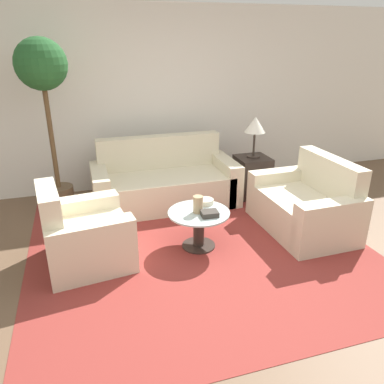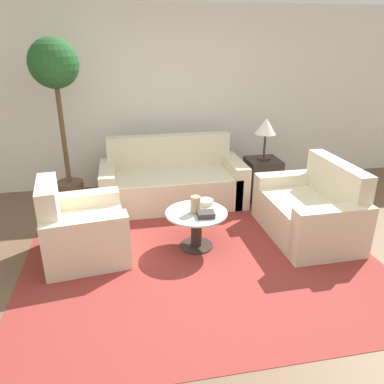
{
  "view_description": "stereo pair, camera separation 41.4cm",
  "coord_description": "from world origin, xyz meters",
  "px_view_note": "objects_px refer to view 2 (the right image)",
  "views": [
    {
      "loc": [
        -1.13,
        -2.68,
        2.12
      ],
      "look_at": [
        -0.01,
        0.99,
        0.55
      ],
      "focal_mm": 35.0,
      "sensor_mm": 36.0,
      "label": 1
    },
    {
      "loc": [
        -0.73,
        -2.78,
        2.12
      ],
      "look_at": [
        -0.01,
        0.99,
        0.55
      ],
      "focal_mm": 35.0,
      "sensor_mm": 36.0,
      "label": 2
    }
  ],
  "objects_px": {
    "sofa_main": "(172,182)",
    "bowl": "(205,202)",
    "table_lamp": "(266,128)",
    "potted_plant": "(57,89)",
    "loveseat": "(312,212)",
    "book_stack": "(206,214)",
    "vase": "(195,205)",
    "armchair": "(79,232)",
    "coffee_table": "(196,225)"
  },
  "relations": [
    {
      "from": "vase",
      "to": "bowl",
      "type": "xyz_separation_m",
      "value": [
        0.15,
        0.19,
        -0.06
      ]
    },
    {
      "from": "sofa_main",
      "to": "book_stack",
      "type": "xyz_separation_m",
      "value": [
        0.15,
        -1.43,
        0.16
      ]
    },
    {
      "from": "armchair",
      "to": "potted_plant",
      "type": "distance_m",
      "value": 1.89
    },
    {
      "from": "armchair",
      "to": "potted_plant",
      "type": "xyz_separation_m",
      "value": [
        -0.24,
        1.37,
        1.28
      ]
    },
    {
      "from": "armchair",
      "to": "book_stack",
      "type": "relative_size",
      "value": 5.17
    },
    {
      "from": "armchair",
      "to": "book_stack",
      "type": "xyz_separation_m",
      "value": [
        1.3,
        -0.17,
        0.16
      ]
    },
    {
      "from": "armchair",
      "to": "table_lamp",
      "type": "bearing_deg",
      "value": -71.96
    },
    {
      "from": "vase",
      "to": "bowl",
      "type": "height_order",
      "value": "vase"
    },
    {
      "from": "armchair",
      "to": "bowl",
      "type": "distance_m",
      "value": 1.38
    },
    {
      "from": "coffee_table",
      "to": "bowl",
      "type": "xyz_separation_m",
      "value": [
        0.14,
        0.18,
        0.18
      ]
    },
    {
      "from": "sofa_main",
      "to": "loveseat",
      "type": "relative_size",
      "value": 1.52
    },
    {
      "from": "table_lamp",
      "to": "book_stack",
      "type": "xyz_separation_m",
      "value": [
        -1.12,
        -1.31,
        -0.57
      ]
    },
    {
      "from": "armchair",
      "to": "sofa_main",
      "type": "bearing_deg",
      "value": -49.46
    },
    {
      "from": "table_lamp",
      "to": "potted_plant",
      "type": "height_order",
      "value": "potted_plant"
    },
    {
      "from": "coffee_table",
      "to": "bowl",
      "type": "height_order",
      "value": "bowl"
    },
    {
      "from": "sofa_main",
      "to": "loveseat",
      "type": "distance_m",
      "value": 1.92
    },
    {
      "from": "loveseat",
      "to": "book_stack",
      "type": "height_order",
      "value": "loveseat"
    },
    {
      "from": "sofa_main",
      "to": "book_stack",
      "type": "bearing_deg",
      "value": -83.91
    },
    {
      "from": "sofa_main",
      "to": "vase",
      "type": "xyz_separation_m",
      "value": [
        0.07,
        -1.32,
        0.23
      ]
    },
    {
      "from": "armchair",
      "to": "vase",
      "type": "xyz_separation_m",
      "value": [
        1.21,
        -0.06,
        0.23
      ]
    },
    {
      "from": "potted_plant",
      "to": "bowl",
      "type": "distance_m",
      "value": 2.31
    },
    {
      "from": "bowl",
      "to": "table_lamp",
      "type": "bearing_deg",
      "value": 43.73
    },
    {
      "from": "loveseat",
      "to": "sofa_main",
      "type": "bearing_deg",
      "value": -132.23
    },
    {
      "from": "bowl",
      "to": "book_stack",
      "type": "distance_m",
      "value": 0.31
    },
    {
      "from": "vase",
      "to": "bowl",
      "type": "distance_m",
      "value": 0.25
    },
    {
      "from": "potted_plant",
      "to": "vase",
      "type": "distance_m",
      "value": 2.29
    },
    {
      "from": "bowl",
      "to": "book_stack",
      "type": "height_order",
      "value": "bowl"
    },
    {
      "from": "sofa_main",
      "to": "table_lamp",
      "type": "height_order",
      "value": "table_lamp"
    },
    {
      "from": "loveseat",
      "to": "vase",
      "type": "height_order",
      "value": "loveseat"
    },
    {
      "from": "loveseat",
      "to": "potted_plant",
      "type": "height_order",
      "value": "potted_plant"
    },
    {
      "from": "bowl",
      "to": "book_stack",
      "type": "relative_size",
      "value": 0.95
    },
    {
      "from": "loveseat",
      "to": "bowl",
      "type": "bearing_deg",
      "value": -97.39
    },
    {
      "from": "potted_plant",
      "to": "vase",
      "type": "xyz_separation_m",
      "value": [
        1.45,
        -1.43,
        -1.05
      ]
    },
    {
      "from": "armchair",
      "to": "table_lamp",
      "type": "xyz_separation_m",
      "value": [
        2.42,
        1.14,
        0.73
      ]
    },
    {
      "from": "sofa_main",
      "to": "vase",
      "type": "bearing_deg",
      "value": -87.17
    },
    {
      "from": "sofa_main",
      "to": "table_lamp",
      "type": "bearing_deg",
      "value": -5.49
    },
    {
      "from": "loveseat",
      "to": "book_stack",
      "type": "bearing_deg",
      "value": -83.62
    },
    {
      "from": "armchair",
      "to": "vase",
      "type": "height_order",
      "value": "armchair"
    },
    {
      "from": "sofa_main",
      "to": "potted_plant",
      "type": "height_order",
      "value": "potted_plant"
    },
    {
      "from": "sofa_main",
      "to": "bowl",
      "type": "bearing_deg",
      "value": -79.16
    },
    {
      "from": "book_stack",
      "to": "table_lamp",
      "type": "bearing_deg",
      "value": 53.31
    },
    {
      "from": "loveseat",
      "to": "table_lamp",
      "type": "relative_size",
      "value": 2.22
    },
    {
      "from": "coffee_table",
      "to": "table_lamp",
      "type": "bearing_deg",
      "value": 44.8
    },
    {
      "from": "loveseat",
      "to": "vase",
      "type": "xyz_separation_m",
      "value": [
        -1.38,
        -0.05,
        0.23
      ]
    },
    {
      "from": "table_lamp",
      "to": "vase",
      "type": "distance_m",
      "value": 1.77
    },
    {
      "from": "coffee_table",
      "to": "table_lamp",
      "type": "relative_size",
      "value": 1.16
    },
    {
      "from": "table_lamp",
      "to": "sofa_main",
      "type": "bearing_deg",
      "value": 174.51
    },
    {
      "from": "armchair",
      "to": "coffee_table",
      "type": "xyz_separation_m",
      "value": [
        1.22,
        -0.05,
        -0.01
      ]
    },
    {
      "from": "loveseat",
      "to": "bowl",
      "type": "xyz_separation_m",
      "value": [
        -1.23,
        0.14,
        0.16
      ]
    },
    {
      "from": "potted_plant",
      "to": "bowl",
      "type": "relative_size",
      "value": 12.38
    }
  ]
}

